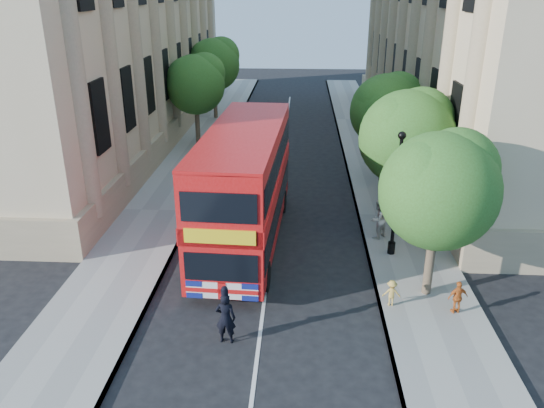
# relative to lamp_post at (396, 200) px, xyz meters

# --- Properties ---
(ground) EXTENTS (120.00, 120.00, 0.00)m
(ground) POSITION_rel_lamp_post_xyz_m (-5.00, -6.00, -2.51)
(ground) COLOR black
(ground) RESTS_ON ground
(pavement_right) EXTENTS (3.50, 80.00, 0.12)m
(pavement_right) POSITION_rel_lamp_post_xyz_m (0.75, 4.00, -2.45)
(pavement_right) COLOR gray
(pavement_right) RESTS_ON ground
(pavement_left) EXTENTS (3.50, 80.00, 0.12)m
(pavement_left) POSITION_rel_lamp_post_xyz_m (-10.75, 4.00, -2.45)
(pavement_left) COLOR gray
(pavement_left) RESTS_ON ground
(building_right) EXTENTS (12.00, 38.00, 18.00)m
(building_right) POSITION_rel_lamp_post_xyz_m (8.80, 18.00, 6.49)
(building_right) COLOR #C4AF88
(building_right) RESTS_ON ground
(building_left) EXTENTS (12.00, 38.00, 18.00)m
(building_left) POSITION_rel_lamp_post_xyz_m (-18.80, 18.00, 6.49)
(building_left) COLOR #C4AF88
(building_left) RESTS_ON ground
(tree_right_near) EXTENTS (4.00, 4.00, 6.08)m
(tree_right_near) POSITION_rel_lamp_post_xyz_m (0.84, -2.97, 1.74)
(tree_right_near) COLOR #473828
(tree_right_near) RESTS_ON ground
(tree_right_mid) EXTENTS (4.20, 4.20, 6.37)m
(tree_right_mid) POSITION_rel_lamp_post_xyz_m (0.84, 3.03, 1.93)
(tree_right_mid) COLOR #473828
(tree_right_mid) RESTS_ON ground
(tree_right_far) EXTENTS (4.00, 4.00, 6.15)m
(tree_right_far) POSITION_rel_lamp_post_xyz_m (0.84, 9.03, 1.80)
(tree_right_far) COLOR #473828
(tree_right_far) RESTS_ON ground
(tree_left_far) EXTENTS (4.00, 4.00, 6.30)m
(tree_left_far) POSITION_rel_lamp_post_xyz_m (-10.96, 16.03, 1.93)
(tree_left_far) COLOR #473828
(tree_left_far) RESTS_ON ground
(tree_left_back) EXTENTS (4.20, 4.20, 6.65)m
(tree_left_back) POSITION_rel_lamp_post_xyz_m (-10.96, 24.03, 2.20)
(tree_left_back) COLOR #473828
(tree_left_back) RESTS_ON ground
(lamp_post) EXTENTS (0.32, 0.32, 5.16)m
(lamp_post) POSITION_rel_lamp_post_xyz_m (0.00, 0.00, 0.00)
(lamp_post) COLOR black
(lamp_post) RESTS_ON pavement_right
(double_decker_bus) EXTENTS (3.36, 10.84, 4.95)m
(double_decker_bus) POSITION_rel_lamp_post_xyz_m (-6.11, 0.87, 0.22)
(double_decker_bus) COLOR red
(double_decker_bus) RESTS_ON ground
(box_van) EXTENTS (2.52, 5.38, 2.99)m
(box_van) POSITION_rel_lamp_post_xyz_m (-6.79, 8.79, -1.05)
(box_van) COLOR black
(box_van) RESTS_ON ground
(police_constable) EXTENTS (0.65, 0.44, 1.73)m
(police_constable) POSITION_rel_lamp_post_xyz_m (-6.03, -6.07, -1.65)
(police_constable) COLOR black
(police_constable) RESTS_ON ground
(woman_pedestrian) EXTENTS (1.08, 1.07, 1.76)m
(woman_pedestrian) POSITION_rel_lamp_post_xyz_m (-0.40, 1.46, -1.51)
(woman_pedestrian) COLOR beige
(woman_pedestrian) RESTS_ON pavement_right
(child_a) EXTENTS (0.74, 0.44, 1.18)m
(child_a) POSITION_rel_lamp_post_xyz_m (1.53, -4.22, -1.80)
(child_a) COLOR #C66022
(child_a) RESTS_ON pavement_right
(child_b) EXTENTS (0.63, 0.37, 0.95)m
(child_b) POSITION_rel_lamp_post_xyz_m (-0.60, -3.88, -1.92)
(child_b) COLOR gold
(child_b) RESTS_ON pavement_right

